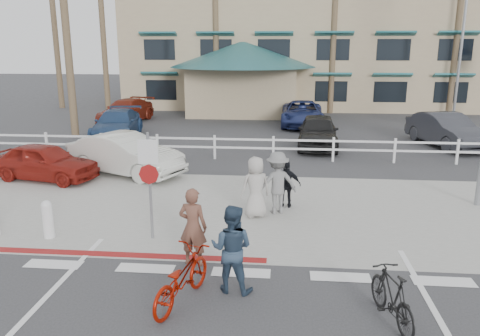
# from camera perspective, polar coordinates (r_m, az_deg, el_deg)

# --- Properties ---
(ground) EXTENTS (140.00, 140.00, 0.00)m
(ground) POSITION_cam_1_polar(r_m,az_deg,el_deg) (9.28, -0.21, -14.39)
(ground) COLOR #333335
(sidewalk_plaza) EXTENTS (22.00, 7.00, 0.01)m
(sidewalk_plaza) POSITION_cam_1_polar(r_m,az_deg,el_deg) (13.38, 1.68, -5.04)
(sidewalk_plaza) COLOR gray
(sidewalk_plaza) RESTS_ON ground
(cross_street) EXTENTS (40.00, 5.00, 0.01)m
(cross_street) POSITION_cam_1_polar(r_m,az_deg,el_deg) (17.19, 2.55, -0.58)
(cross_street) COLOR #333335
(cross_street) RESTS_ON ground
(parking_lot) EXTENTS (50.00, 16.00, 0.01)m
(parking_lot) POSITION_cam_1_polar(r_m,az_deg,el_deg) (26.47, 3.61, 4.77)
(parking_lot) COLOR #333335
(parking_lot) RESTS_ON ground
(curb_red) EXTENTS (7.00, 0.25, 0.02)m
(curb_red) POSITION_cam_1_polar(r_m,az_deg,el_deg) (10.98, -15.60, -10.10)
(curb_red) COLOR maroon
(curb_red) RESTS_ON ground
(rail_fence) EXTENTS (29.40, 0.16, 1.00)m
(rail_fence) POSITION_cam_1_polar(r_m,az_deg,el_deg) (19.01, 4.39, 2.39)
(rail_fence) COLOR silver
(rail_fence) RESTS_ON ground
(building) EXTENTS (28.00, 16.00, 11.30)m
(building) POSITION_cam_1_polar(r_m,az_deg,el_deg) (39.11, 7.45, 16.14)
(building) COLOR tan
(building) RESTS_ON ground
(sign_post) EXTENTS (0.50, 0.10, 2.90)m
(sign_post) POSITION_cam_1_polar(r_m,az_deg,el_deg) (11.16, -10.94, -1.53)
(sign_post) COLOR gray
(sign_post) RESTS_ON ground
(bollard_0) EXTENTS (0.26, 0.26, 0.95)m
(bollard_0) POSITION_cam_1_polar(r_m,az_deg,el_deg) (12.21, -22.38, -5.79)
(bollard_0) COLOR silver
(bollard_0) RESTS_ON ground
(streetlight_1) EXTENTS (0.60, 2.00, 9.50)m
(streetlight_1) POSITION_cam_1_polar(r_m,az_deg,el_deg) (33.98, 25.41, 13.64)
(streetlight_1) COLOR gray
(streetlight_1) RESTS_ON ground
(palm_0) EXTENTS (4.00, 4.00, 15.00)m
(palm_0) POSITION_cam_1_polar(r_m,az_deg,el_deg) (38.11, -21.91, 18.09)
(palm_0) COLOR #22491C
(palm_0) RESTS_ON ground
(palm_1) EXTENTS (4.00, 4.00, 13.00)m
(palm_1) POSITION_cam_1_polar(r_m,az_deg,el_deg) (35.53, -16.48, 17.23)
(palm_1) COLOR #22491C
(palm_1) RESTS_ON ground
(palm_3) EXTENTS (4.00, 4.00, 14.00)m
(palm_3) POSITION_cam_1_polar(r_m,az_deg,el_deg) (33.52, -3.01, 18.83)
(palm_3) COLOR #22491C
(palm_3) RESTS_ON ground
(palm_4) EXTENTS (4.00, 4.00, 15.00)m
(palm_4) POSITION_cam_1_polar(r_m,az_deg,el_deg) (34.22, 4.29, 19.56)
(palm_4) COLOR #22491C
(palm_4) RESTS_ON ground
(palm_5) EXTENTS (4.00, 4.00, 13.00)m
(palm_5) POSITION_cam_1_polar(r_m,az_deg,el_deg) (33.29, 11.46, 17.74)
(palm_5) COLOR #22491C
(palm_5) RESTS_ON ground
(palm_7) EXTENTS (4.00, 4.00, 14.00)m
(palm_7) POSITION_cam_1_polar(r_m,az_deg,el_deg) (35.01, 25.27, 17.35)
(palm_7) COLOR #22491C
(palm_7) RESTS_ON ground
(palm_10) EXTENTS (4.00, 4.00, 12.00)m
(palm_10) POSITION_cam_1_polar(r_m,az_deg,el_deg) (25.52, -20.58, 17.07)
(palm_10) COLOR #22491C
(palm_10) RESTS_ON ground
(bike_red) EXTENTS (1.18, 1.96, 0.97)m
(bike_red) POSITION_cam_1_polar(r_m,az_deg,el_deg) (8.63, -7.19, -13.19)
(bike_red) COLOR #830F02
(bike_red) RESTS_ON ground
(rider_red) EXTENTS (0.69, 0.52, 1.69)m
(rider_red) POSITION_cam_1_polar(r_m,az_deg,el_deg) (9.89, -5.76, -7.15)
(rider_red) COLOR brown
(rider_red) RESTS_ON ground
(bike_black) EXTENTS (0.81, 1.64, 0.95)m
(bike_black) POSITION_cam_1_polar(r_m,az_deg,el_deg) (8.44, 18.05, -14.66)
(bike_black) COLOR black
(bike_black) RESTS_ON ground
(rider_black) EXTENTS (0.93, 0.78, 1.70)m
(rider_black) POSITION_cam_1_polar(r_m,az_deg,el_deg) (8.83, -1.02, -9.80)
(rider_black) COLOR #283A4F
(rider_black) RESTS_ON ground
(pedestrian_a) EXTENTS (1.27, 0.96, 1.74)m
(pedestrian_a) POSITION_cam_1_polar(r_m,az_deg,el_deg) (12.88, 4.55, -1.82)
(pedestrian_a) COLOR slate
(pedestrian_a) RESTS_ON ground
(pedestrian_child) EXTENTS (0.81, 0.35, 1.37)m
(pedestrian_child) POSITION_cam_1_polar(r_m,az_deg,el_deg) (13.40, 5.71, -2.01)
(pedestrian_child) COLOR black
(pedestrian_child) RESTS_ON ground
(pedestrian_b) EXTENTS (0.96, 0.81, 1.67)m
(pedestrian_b) POSITION_cam_1_polar(r_m,az_deg,el_deg) (12.59, 1.92, -2.34)
(pedestrian_b) COLOR #A5A09A
(pedestrian_b) RESTS_ON ground
(car_white_sedan) EXTENTS (4.72, 3.24, 1.47)m
(car_white_sedan) POSITION_cam_1_polar(r_m,az_deg,el_deg) (17.33, -13.82, 1.62)
(car_white_sedan) COLOR silver
(car_white_sedan) RESTS_ON ground
(car_red_compact) EXTENTS (4.00, 2.27, 1.28)m
(car_red_compact) POSITION_cam_1_polar(r_m,az_deg,el_deg) (17.52, -22.72, 0.72)
(car_red_compact) COLOR maroon
(car_red_compact) RESTS_ON ground
(lot_car_1) EXTENTS (2.54, 5.05, 1.41)m
(lot_car_1) POSITION_cam_1_polar(r_m,az_deg,el_deg) (24.51, -14.75, 5.19)
(lot_car_1) COLOR navy
(lot_car_1) RESTS_ON ground
(lot_car_2) EXTENTS (2.02, 4.48, 1.49)m
(lot_car_2) POSITION_cam_1_polar(r_m,az_deg,el_deg) (21.71, 9.48, 4.43)
(lot_car_2) COLOR black
(lot_car_2) RESTS_ON ground
(lot_car_3) EXTENTS (2.73, 4.92, 1.54)m
(lot_car_3) POSITION_cam_1_polar(r_m,az_deg,el_deg) (23.65, 23.79, 4.26)
(lot_car_3) COLOR #2F3036
(lot_car_3) RESTS_ON ground
(lot_car_4) EXTENTS (2.78, 5.05, 1.38)m
(lot_car_4) POSITION_cam_1_polar(r_m,az_deg,el_deg) (29.62, -13.75, 6.78)
(lot_car_4) COLOR maroon
(lot_car_4) RESTS_ON ground
(lot_car_5) EXTENTS (2.47, 5.21, 1.44)m
(lot_car_5) POSITION_cam_1_polar(r_m,az_deg,el_deg) (27.65, 7.61, 6.59)
(lot_car_5) COLOR navy
(lot_car_5) RESTS_ON ground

